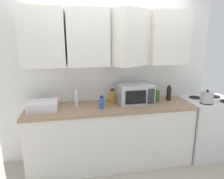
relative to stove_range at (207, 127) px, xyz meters
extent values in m
cube|color=white|center=(-1.55, 0.35, 0.85)|extent=(3.21, 0.06, 2.60)
cube|color=white|center=(-2.42, 0.16, 1.37)|extent=(0.55, 0.33, 0.75)
cube|color=white|center=(-1.84, 0.16, 1.37)|extent=(0.55, 0.33, 0.75)
cube|color=white|center=(-1.27, 0.12, 1.37)|extent=(0.65, 0.57, 0.75)
cube|color=white|center=(-0.69, 0.16, 1.37)|extent=(0.55, 0.33, 0.75)
cube|color=white|center=(-1.55, 0.02, -0.02)|extent=(2.31, 0.60, 0.86)
cube|color=#9E7A5B|center=(-1.55, 0.02, 0.43)|extent=(2.34, 0.63, 0.04)
cube|color=silver|center=(0.00, 0.00, 0.00)|extent=(0.76, 0.64, 0.90)
cylinder|color=black|center=(-0.17, -0.14, 0.45)|extent=(0.18, 0.18, 0.01)
cylinder|color=black|center=(-0.17, 0.14, 0.45)|extent=(0.18, 0.18, 0.01)
cylinder|color=black|center=(0.17, 0.14, 0.45)|extent=(0.18, 0.18, 0.01)
cylinder|color=#B2B2B7|center=(-0.17, -0.14, 0.54)|extent=(0.18, 0.18, 0.16)
sphere|color=black|center=(-0.17, -0.14, 0.64)|extent=(0.04, 0.04, 0.04)
cube|color=#B7B7BC|center=(-1.19, 0.08, 0.59)|extent=(0.48, 0.36, 0.28)
cube|color=black|center=(-1.24, -0.11, 0.59)|extent=(0.29, 0.01, 0.18)
cube|color=#2D2D33|center=(-1.01, -0.11, 0.59)|extent=(0.10, 0.01, 0.21)
cube|color=silver|center=(-2.47, 0.02, 0.51)|extent=(0.38, 0.30, 0.12)
cylinder|color=#2D56B7|center=(-1.70, -0.07, 0.53)|extent=(0.06, 0.06, 0.15)
cylinder|color=black|center=(-1.70, -0.07, 0.61)|extent=(0.04, 0.04, 0.02)
cylinder|color=#386B2D|center=(-0.83, 0.09, 0.54)|extent=(0.06, 0.06, 0.17)
cylinder|color=yellow|center=(-0.83, 0.09, 0.63)|extent=(0.04, 0.04, 0.02)
cylinder|color=black|center=(-0.64, 0.11, 0.55)|extent=(0.07, 0.07, 0.20)
cylinder|color=black|center=(-0.64, 0.11, 0.67)|extent=(0.04, 0.04, 0.03)
cylinder|color=silver|center=(-2.03, 0.09, 0.57)|extent=(0.05, 0.05, 0.24)
cylinder|color=yellow|center=(-2.03, 0.09, 0.70)|extent=(0.03, 0.03, 0.02)
cylinder|color=#AD701E|center=(-1.52, 0.11, 0.55)|extent=(0.06, 0.06, 0.20)
cylinder|color=black|center=(-1.52, 0.11, 0.66)|extent=(0.05, 0.05, 0.03)
camera|label=1|loc=(-2.06, -2.64, 1.37)|focal=32.50mm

